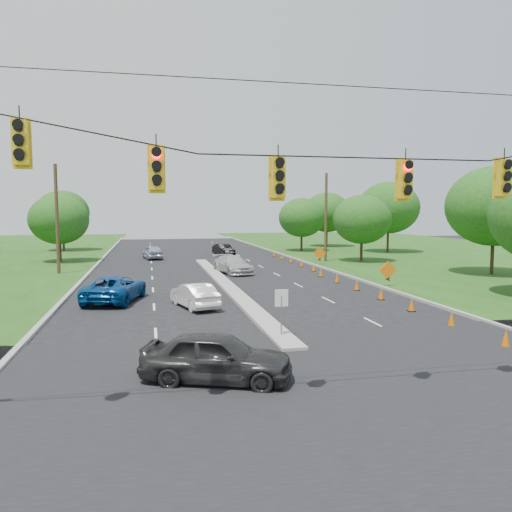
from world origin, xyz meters
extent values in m
plane|color=black|center=(0.00, 0.00, 0.00)|extent=(160.00, 160.00, 0.00)
cube|color=black|center=(0.00, 0.00, 0.00)|extent=(160.00, 14.00, 0.02)
cube|color=gray|center=(-10.10, 30.00, 0.00)|extent=(0.25, 110.00, 0.16)
cube|color=gray|center=(10.10, 30.00, 0.00)|extent=(0.25, 110.00, 0.16)
cube|color=gray|center=(0.00, 21.00, 0.00)|extent=(1.00, 34.00, 0.18)
cylinder|color=gray|center=(0.00, 6.00, 0.90)|extent=(0.06, 0.06, 1.80)
cube|color=white|center=(0.00, 6.00, 1.70)|extent=(0.55, 0.04, 0.70)
cylinder|color=black|center=(0.00, -1.00, 7.00)|extent=(24.00, 0.04, 0.04)
cube|color=yellow|center=(-8.00, -1.00, 6.75)|extent=(0.34, 0.24, 1.00)
cube|color=yellow|center=(-5.00, -1.00, 6.22)|extent=(0.34, 0.24, 1.00)
cube|color=yellow|center=(-2.00, -1.00, 6.05)|extent=(0.34, 0.24, 1.00)
cube|color=yellow|center=(1.50, -1.00, 6.05)|extent=(0.34, 0.24, 1.00)
cube|color=yellow|center=(4.50, -1.00, 6.14)|extent=(0.34, 0.24, 1.00)
cylinder|color=#422D1C|center=(-12.50, 30.00, 4.50)|extent=(0.28, 0.28, 9.00)
cylinder|color=#422D1C|center=(12.50, 35.00, 4.50)|extent=(0.28, 0.28, 9.00)
cone|color=#DB5C00|center=(8.09, 3.00, 0.35)|extent=(0.32, 0.32, 0.70)
cone|color=#DB5C00|center=(8.09, 6.50, 0.35)|extent=(0.32, 0.32, 0.70)
cone|color=#DB5C00|center=(8.09, 10.00, 0.35)|extent=(0.32, 0.32, 0.70)
cone|color=#DB5C00|center=(8.09, 13.50, 0.35)|extent=(0.32, 0.32, 0.70)
cone|color=#DB5C00|center=(8.09, 17.00, 0.35)|extent=(0.32, 0.32, 0.70)
cone|color=#DB5C00|center=(8.09, 20.50, 0.35)|extent=(0.32, 0.32, 0.70)
cone|color=#DB5C00|center=(8.09, 24.00, 0.35)|extent=(0.32, 0.32, 0.70)
cone|color=#DB5C00|center=(8.69, 27.50, 0.35)|extent=(0.32, 0.32, 0.70)
cone|color=#DB5C00|center=(8.69, 31.00, 0.35)|extent=(0.32, 0.32, 0.70)
cone|color=#DB5C00|center=(8.69, 34.50, 0.35)|extent=(0.32, 0.32, 0.70)
cone|color=#DB5C00|center=(8.69, 38.00, 0.35)|extent=(0.32, 0.32, 0.70)
cone|color=#DB5C00|center=(8.69, 41.50, 0.35)|extent=(0.32, 0.32, 0.70)
cube|color=black|center=(10.80, 18.00, 0.55)|extent=(0.06, 0.58, 0.26)
cube|color=black|center=(10.80, 18.00, 0.55)|extent=(0.06, 0.58, 0.26)
cube|color=orange|center=(10.80, 18.00, 1.15)|extent=(1.27, 0.05, 1.27)
cube|color=black|center=(10.80, 32.00, 0.55)|extent=(0.06, 0.58, 0.26)
cube|color=black|center=(10.80, 32.00, 0.55)|extent=(0.06, 0.58, 0.26)
cube|color=orange|center=(10.80, 32.00, 1.15)|extent=(1.27, 0.05, 1.27)
cylinder|color=black|center=(-14.00, 40.00, 1.26)|extent=(0.28, 0.28, 2.52)
ellipsoid|color=#194C14|center=(-14.00, 40.00, 4.34)|extent=(5.88, 5.88, 5.04)
cylinder|color=black|center=(-16.00, 55.00, 1.44)|extent=(0.28, 0.28, 2.88)
ellipsoid|color=#194C14|center=(-16.00, 55.00, 4.96)|extent=(6.72, 6.72, 5.76)
cylinder|color=black|center=(22.00, 22.00, 1.62)|extent=(0.28, 0.28, 3.24)
ellipsoid|color=#194C14|center=(22.00, 22.00, 5.58)|extent=(7.56, 7.56, 6.48)
cylinder|color=black|center=(16.00, 34.00, 1.26)|extent=(0.28, 0.28, 2.52)
ellipsoid|color=#194C14|center=(16.00, 34.00, 4.34)|extent=(5.88, 5.88, 5.04)
cylinder|color=black|center=(24.00, 44.00, 1.62)|extent=(0.28, 0.28, 3.24)
ellipsoid|color=#194C14|center=(24.00, 44.00, 5.58)|extent=(7.56, 7.56, 6.48)
cylinder|color=black|center=(20.00, 55.00, 1.44)|extent=(0.28, 0.28, 2.88)
ellipsoid|color=#194C14|center=(20.00, 55.00, 4.96)|extent=(6.72, 6.72, 5.76)
cylinder|color=black|center=(14.00, 48.00, 1.26)|extent=(0.28, 0.28, 2.52)
ellipsoid|color=#194C14|center=(14.00, 48.00, 4.34)|extent=(5.88, 5.88, 5.04)
imported|color=#282828|center=(-3.26, 1.50, 0.79)|extent=(4.97, 3.33, 1.57)
imported|color=white|center=(-2.86, 13.44, 0.66)|extent=(2.48, 4.26, 1.33)
imported|color=navy|center=(-7.16, 16.21, 0.76)|extent=(3.82, 5.95, 1.53)
imported|color=#AFAFAF|center=(1.61, 27.52, 0.74)|extent=(3.13, 5.42, 1.48)
imported|color=#9CA0B6|center=(-4.82, 41.59, 0.73)|extent=(2.43, 4.54, 1.47)
imported|color=black|center=(3.30, 44.15, 0.68)|extent=(2.31, 4.35, 1.36)
camera|label=1|loc=(-5.22, -13.27, 5.23)|focal=35.00mm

